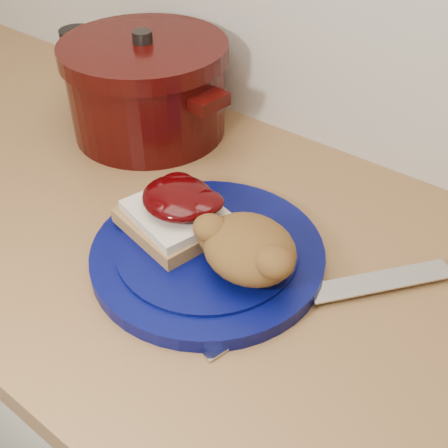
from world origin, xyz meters
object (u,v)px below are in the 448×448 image
Objects in this scene: chef_knife at (298,298)px; pepper_grinder at (83,67)px; dutch_oven at (147,88)px; plate at (208,254)px; butter_knife at (264,321)px.

pepper_grinder is (-0.56, 0.18, 0.06)m from chef_knife.
dutch_oven reaches higher than pepper_grinder.
plate is 0.12m from butter_knife.
butter_knife is 1.19× the size of pepper_grinder.
pepper_grinder is at bearing 156.59° from plate.
plate is 1.20× the size of chef_knife.
butter_knife is 0.60m from pepper_grinder.
chef_knife is at bearing -24.04° from dutch_oven.
plate is 2.13× the size of pepper_grinder.
pepper_grinder reaches higher than butter_knife.
dutch_oven is at bearing 103.41° from chef_knife.
dutch_oven reaches higher than butter_knife.
pepper_grinder is at bearing 180.00° from dutch_oven.
chef_knife is at bearing -17.83° from pepper_grinder.
butter_knife is (-0.01, -0.05, -0.00)m from chef_knife.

